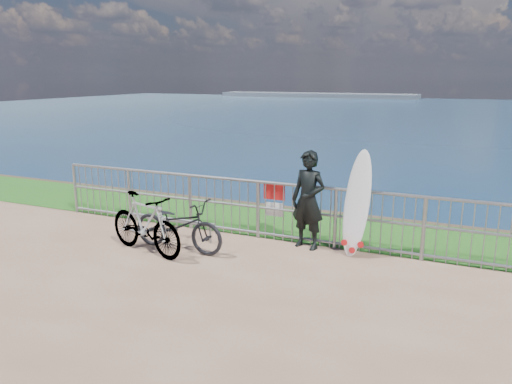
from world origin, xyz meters
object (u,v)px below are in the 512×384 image
at_px(surfer, 308,200).
at_px(bicycle_near, 178,225).
at_px(surfboard, 357,207).
at_px(bicycle_far, 145,224).

relative_size(surfer, bicycle_near, 0.99).
relative_size(surfer, surfboard, 0.96).
height_order(surfer, bicycle_near, surfer).
height_order(bicycle_near, bicycle_far, bicycle_far).
distance_m(bicycle_near, bicycle_far, 0.57).
height_order(surfer, bicycle_far, surfer).
xyz_separation_m(surfer, bicycle_far, (-2.50, -1.41, -0.35)).
xyz_separation_m(bicycle_near, bicycle_far, (-0.45, -0.35, 0.07)).
relative_size(bicycle_near, bicycle_far, 1.01).
height_order(surfboard, bicycle_far, surfboard).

